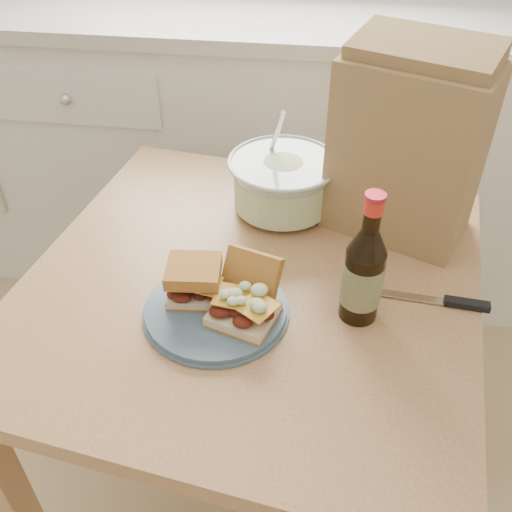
# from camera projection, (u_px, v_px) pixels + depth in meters

# --- Properties ---
(cabinet_run) EXTENTS (2.50, 0.64, 0.94)m
(cabinet_run) POSITION_uv_depth(u_px,v_px,m) (253.00, 146.00, 2.00)
(cabinet_run) COLOR white
(cabinet_run) RESTS_ON ground
(dining_table) EXTENTS (0.96, 0.96, 0.71)m
(dining_table) POSITION_uv_depth(u_px,v_px,m) (251.00, 316.00, 1.16)
(dining_table) COLOR tan
(dining_table) RESTS_ON ground
(plate) EXTENTS (0.25, 0.25, 0.02)m
(plate) POSITION_uv_depth(u_px,v_px,m) (216.00, 309.00, 1.02)
(plate) COLOR #486175
(plate) RESTS_ON dining_table
(sandwich_left) EXTENTS (0.10, 0.10, 0.07)m
(sandwich_left) POSITION_uv_depth(u_px,v_px,m) (194.00, 280.00, 1.02)
(sandwich_left) COLOR beige
(sandwich_left) RESTS_ON plate
(sandwich_right) EXTENTS (0.13, 0.17, 0.09)m
(sandwich_right) POSITION_uv_depth(u_px,v_px,m) (246.00, 297.00, 0.99)
(sandwich_right) COLOR beige
(sandwich_right) RESTS_ON plate
(coleslaw_bowl) EXTENTS (0.24, 0.24, 0.24)m
(coleslaw_bowl) POSITION_uv_depth(u_px,v_px,m) (283.00, 186.00, 1.24)
(coleslaw_bowl) COLOR silver
(coleslaw_bowl) RESTS_ON dining_table
(beer_bottle) EXTENTS (0.07, 0.07, 0.26)m
(beer_bottle) POSITION_uv_depth(u_px,v_px,m) (363.00, 273.00, 0.96)
(beer_bottle) COLOR black
(beer_bottle) RESTS_ON dining_table
(knife) EXTENTS (0.20, 0.04, 0.01)m
(knife) POSITION_uv_depth(u_px,v_px,m) (452.00, 302.00, 1.04)
(knife) COLOR silver
(knife) RESTS_ON dining_table
(paper_bag) EXTENTS (0.32, 0.27, 0.36)m
(paper_bag) POSITION_uv_depth(u_px,v_px,m) (407.00, 150.00, 1.12)
(paper_bag) COLOR #987549
(paper_bag) RESTS_ON dining_table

